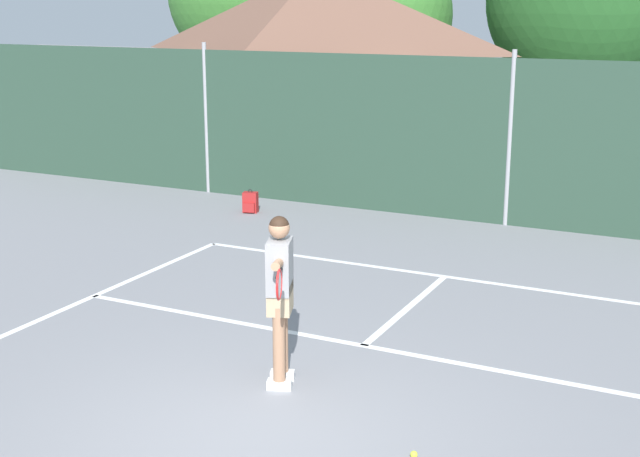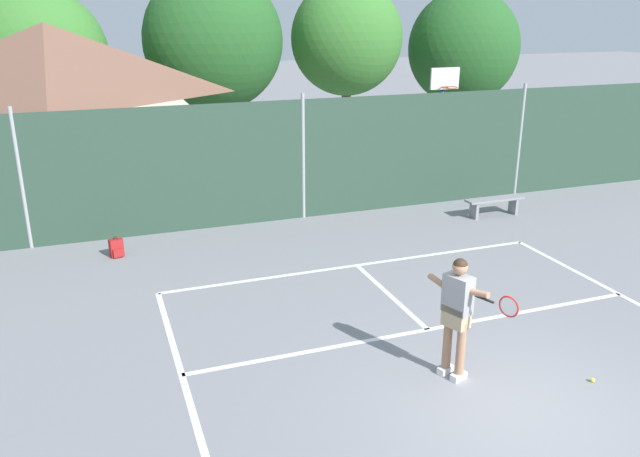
# 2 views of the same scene
# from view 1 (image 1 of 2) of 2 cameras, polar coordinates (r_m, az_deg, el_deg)

# --- Properties ---
(ground_plane) EXTENTS (120.00, 120.00, 0.00)m
(ground_plane) POSITION_cam_1_polar(r_m,az_deg,el_deg) (8.46, -4.00, -13.37)
(ground_plane) COLOR gray
(court_markings) EXTENTS (8.30, 11.10, 0.01)m
(court_markings) POSITION_cam_1_polar(r_m,az_deg,el_deg) (8.96, -1.88, -11.64)
(court_markings) COLOR white
(court_markings) RESTS_ON ground
(chainlink_fence) EXTENTS (26.09, 0.09, 3.17)m
(chainlink_fence) POSITION_cam_1_polar(r_m,az_deg,el_deg) (16.08, 12.32, 5.48)
(chainlink_fence) COLOR #284233
(chainlink_fence) RESTS_ON ground
(clubhouse_building) EXTENTS (7.09, 5.33, 4.79)m
(clubhouse_building) POSITION_cam_1_polar(r_m,az_deg,el_deg) (21.63, -0.18, 10.65)
(clubhouse_building) COLOR beige
(clubhouse_building) RESTS_ON ground
(treeline_backdrop) EXTENTS (25.43, 4.49, 6.73)m
(treeline_backdrop) POSITION_cam_1_polar(r_m,az_deg,el_deg) (24.56, 15.38, 13.97)
(treeline_backdrop) COLOR brown
(treeline_backdrop) RESTS_ON ground
(tennis_player) EXTENTS (0.66, 1.32, 1.85)m
(tennis_player) POSITION_cam_1_polar(r_m,az_deg,el_deg) (9.06, -2.64, -3.78)
(tennis_player) COLOR silver
(tennis_player) RESTS_ON ground
(tennis_ball) EXTENTS (0.07, 0.07, 0.07)m
(tennis_ball) POSITION_cam_1_polar(r_m,az_deg,el_deg) (8.10, 6.17, -14.51)
(tennis_ball) COLOR #CCE033
(tennis_ball) RESTS_ON ground
(backpack_red) EXTENTS (0.32, 0.30, 0.46)m
(backpack_red) POSITION_cam_1_polar(r_m,az_deg,el_deg) (16.97, -4.59, 1.69)
(backpack_red) COLOR maroon
(backpack_red) RESTS_ON ground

